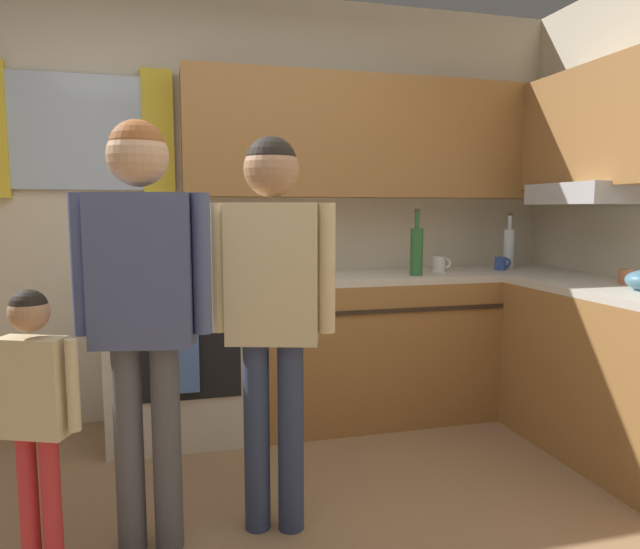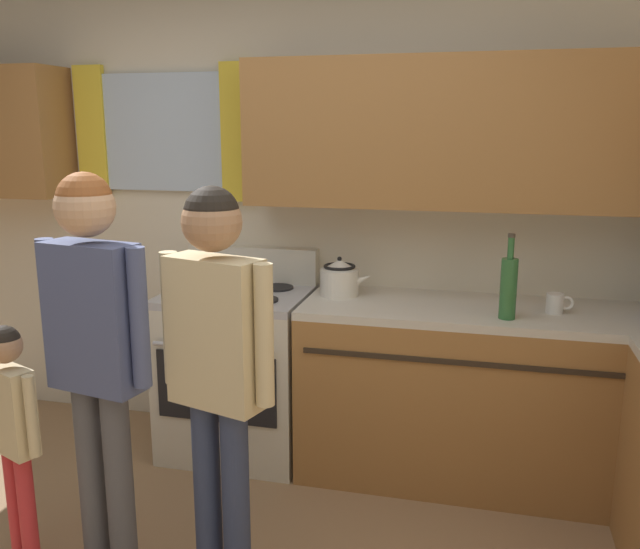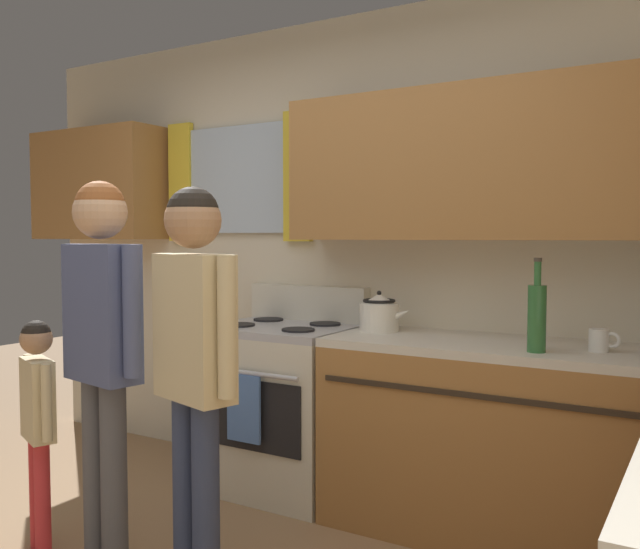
# 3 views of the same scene
# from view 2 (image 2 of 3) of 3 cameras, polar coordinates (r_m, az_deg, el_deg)

# --- Properties ---
(back_wall_unit) EXTENTS (4.60, 0.42, 2.60)m
(back_wall_unit) POSITION_cam_2_polar(r_m,az_deg,el_deg) (3.65, -1.53, 8.03)
(back_wall_unit) COLOR beige
(back_wall_unit) RESTS_ON ground
(kitchen_counter_run) EXTENTS (2.11, 2.21, 0.90)m
(kitchen_counter_run) POSITION_cam_2_polar(r_m,az_deg,el_deg) (3.09, 22.63, -13.60)
(kitchen_counter_run) COLOR #9E6B38
(kitchen_counter_run) RESTS_ON ground
(stove_oven) EXTENTS (0.75, 0.67, 1.10)m
(stove_oven) POSITION_cam_2_polar(r_m,az_deg,el_deg) (3.71, -6.97, -8.02)
(stove_oven) COLOR beige
(stove_oven) RESTS_ON ground
(bottle_wine_green) EXTENTS (0.08, 0.08, 0.39)m
(bottle_wine_green) POSITION_cam_2_polar(r_m,az_deg,el_deg) (3.15, 15.83, -0.99)
(bottle_wine_green) COLOR #2D6633
(bottle_wine_green) RESTS_ON kitchen_counter_run
(mug_ceramic_white) EXTENTS (0.13, 0.08, 0.09)m
(mug_ceramic_white) POSITION_cam_2_polar(r_m,az_deg,el_deg) (3.33, 19.53, -2.34)
(mug_ceramic_white) COLOR white
(mug_ceramic_white) RESTS_ON kitchen_counter_run
(stovetop_kettle) EXTENTS (0.27, 0.20, 0.21)m
(stovetop_kettle) POSITION_cam_2_polar(r_m,az_deg,el_deg) (3.46, 1.70, -0.27)
(stovetop_kettle) COLOR silver
(stovetop_kettle) RESTS_ON kitchen_counter_run
(adult_holding_child) EXTENTS (0.49, 0.22, 1.61)m
(adult_holding_child) POSITION_cam_2_polar(r_m,az_deg,el_deg) (2.63, -18.74, -4.71)
(adult_holding_child) COLOR #4C4C51
(adult_holding_child) RESTS_ON ground
(adult_in_plaid) EXTENTS (0.47, 0.24, 1.57)m
(adult_in_plaid) POSITION_cam_2_polar(r_m,az_deg,el_deg) (2.43, -8.87, -6.22)
(adult_in_plaid) COLOR #2D3856
(adult_in_plaid) RESTS_ON ground
(small_child) EXTENTS (0.32, 0.18, 1.02)m
(small_child) POSITION_cam_2_polar(r_m,az_deg,el_deg) (2.94, -24.86, -11.12)
(small_child) COLOR red
(small_child) RESTS_ON ground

